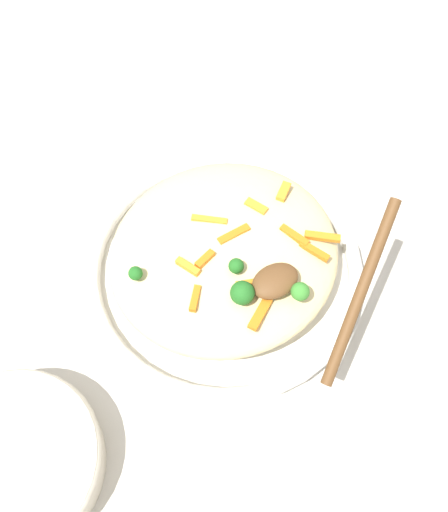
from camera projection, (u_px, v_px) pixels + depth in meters
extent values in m
plane|color=beige|center=(224.00, 278.00, 0.73)|extent=(2.40, 2.40, 0.00)
cylinder|color=white|center=(224.00, 274.00, 0.72)|extent=(0.32, 0.32, 0.02)
torus|color=white|center=(224.00, 266.00, 0.70)|extent=(0.35, 0.35, 0.02)
torus|color=black|center=(224.00, 264.00, 0.70)|extent=(0.34, 0.34, 0.00)
ellipsoid|color=beige|center=(224.00, 253.00, 0.67)|extent=(0.28, 0.27, 0.06)
cube|color=orange|center=(235.00, 235.00, 0.65)|extent=(0.04, 0.01, 0.01)
cube|color=orange|center=(260.00, 314.00, 0.61)|extent=(0.04, 0.03, 0.01)
cube|color=orange|center=(195.00, 298.00, 0.61)|extent=(0.03, 0.03, 0.01)
cube|color=orange|center=(284.00, 192.00, 0.69)|extent=(0.03, 0.02, 0.01)
cube|color=orange|center=(207.00, 221.00, 0.66)|extent=(0.04, 0.03, 0.01)
cube|color=orange|center=(205.00, 259.00, 0.63)|extent=(0.03, 0.01, 0.01)
cube|color=orange|center=(188.00, 267.00, 0.63)|extent=(0.02, 0.03, 0.01)
cube|color=orange|center=(322.00, 237.00, 0.65)|extent=(0.04, 0.03, 0.01)
cube|color=orange|center=(314.00, 251.00, 0.64)|extent=(0.02, 0.04, 0.01)
cube|color=orange|center=(255.00, 282.00, 0.62)|extent=(0.04, 0.02, 0.01)
cube|color=orange|center=(256.00, 207.00, 0.67)|extent=(0.02, 0.03, 0.01)
cube|color=orange|center=(294.00, 236.00, 0.65)|extent=(0.02, 0.04, 0.01)
cylinder|color=#205B1C|center=(136.00, 276.00, 0.63)|extent=(0.01, 0.01, 0.00)
sphere|color=#236B23|center=(135.00, 273.00, 0.62)|extent=(0.02, 0.02, 0.02)
cylinder|color=#377928|center=(299.00, 296.00, 0.62)|extent=(0.01, 0.01, 0.01)
sphere|color=#3D8E33|center=(300.00, 291.00, 0.61)|extent=(0.02, 0.02, 0.02)
cylinder|color=#205B1C|center=(236.00, 270.00, 0.63)|extent=(0.01, 0.01, 0.01)
sphere|color=#236B23|center=(236.00, 266.00, 0.62)|extent=(0.02, 0.02, 0.02)
cylinder|color=#205B1C|center=(242.00, 298.00, 0.61)|extent=(0.01, 0.01, 0.01)
sphere|color=#236B23|center=(242.00, 293.00, 0.60)|extent=(0.03, 0.03, 0.03)
ellipsoid|color=brown|center=(275.00, 281.00, 0.61)|extent=(0.06, 0.04, 0.02)
cylinder|color=brown|center=(361.00, 292.00, 0.56)|extent=(0.16, 0.11, 0.10)
cylinder|color=beige|center=(13.00, 464.00, 0.59)|extent=(0.19, 0.19, 0.05)
torus|color=beige|center=(7.00, 461.00, 0.58)|extent=(0.20, 0.20, 0.02)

